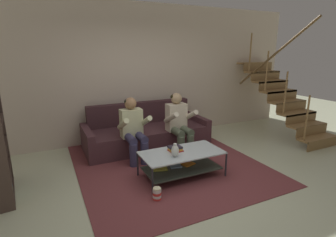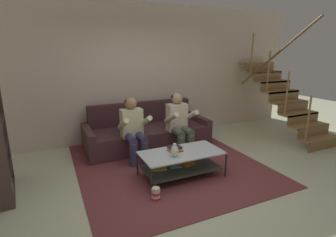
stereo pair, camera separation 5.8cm
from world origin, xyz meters
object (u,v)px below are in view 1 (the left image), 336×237
coffee_table (181,160)px  book_stack (175,149)px  popcorn_tub (157,193)px  couch (146,133)px  person_seated_left (133,127)px  person_seated_right (179,121)px  vase (175,151)px

coffee_table → book_stack: bearing=128.4°
coffee_table → popcorn_tub: bearing=-143.3°
coffee_table → popcorn_tub: 0.78m
couch → coffee_table: couch is taller
couch → person_seated_left: 0.81m
person_seated_right → popcorn_tub: size_ratio=6.10×
couch → coffee_table: 1.53m
book_stack → person_seated_right: bearing=58.9°
vase → book_stack: size_ratio=0.97×
couch → person_seated_right: size_ratio=2.18×
couch → vase: (-0.17, -1.65, 0.23)m
popcorn_tub → couch: bearing=72.9°
person_seated_right → vase: person_seated_right is taller
couch → person_seated_left: size_ratio=2.21×
person_seated_left → coffee_table: person_seated_left is taller
person_seated_right → book_stack: 1.02m
person_seated_right → couch: bearing=128.1°
person_seated_left → coffee_table: size_ratio=0.89×
person_seated_left → popcorn_tub: bearing=-96.2°
person_seated_right → vase: (-0.63, -1.06, -0.12)m
couch → coffee_table: (0.00, -1.53, -0.00)m
coffee_table → vase: 0.31m
person_seated_left → vase: bearing=-74.9°
couch → vase: 1.67m
book_stack → coffee_table: bearing=-51.6°
couch → person_seated_right: bearing=-51.9°
vase → popcorn_tub: 0.69m
vase → popcorn_tub: (-0.44, -0.34, -0.41)m
person_seated_left → book_stack: size_ratio=5.32×
couch → popcorn_tub: couch is taller
vase → coffee_table: bearing=34.8°
person_seated_right → book_stack: (-0.52, -0.86, -0.18)m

